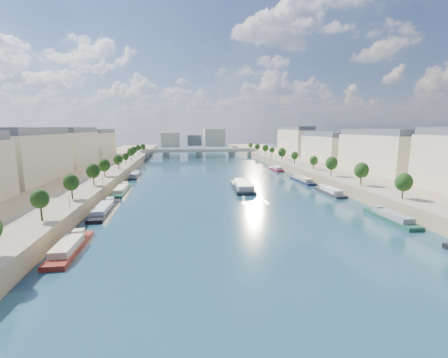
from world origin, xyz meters
name	(u,v)px	position (x,y,z in m)	size (l,w,h in m)	color
ground	(215,180)	(0.00, 100.00, 0.00)	(700.00, 700.00, 0.00)	#0B2332
quay_left	(78,179)	(-72.00, 100.00, 2.50)	(44.00, 520.00, 5.00)	#9E8460
quay_right	(336,172)	(72.00, 100.00, 2.50)	(44.00, 520.00, 5.00)	#9E8460
pave_left	(108,173)	(-57.00, 100.00, 5.05)	(14.00, 520.00, 0.10)	gray
pave_right	(313,169)	(57.00, 100.00, 5.05)	(14.00, 520.00, 0.10)	gray
trees_left	(112,162)	(-55.00, 102.00, 10.48)	(4.80, 268.80, 8.26)	#382B1E
trees_right	(303,158)	(55.00, 110.00, 10.48)	(4.80, 268.80, 8.26)	#382B1E
lamps_left	(112,170)	(-52.50, 90.00, 7.78)	(0.36, 200.36, 4.28)	black
lamps_right	(302,163)	(52.50, 105.00, 7.78)	(0.36, 200.36, 4.28)	black
buildings_left	(58,150)	(-85.00, 112.00, 16.45)	(16.00, 226.00, 23.20)	beige
buildings_right	(347,147)	(85.00, 112.00, 16.45)	(16.00, 226.00, 23.20)	beige
skyline	(197,139)	(3.19, 319.52, 14.66)	(79.00, 42.00, 22.00)	beige
bridge	(200,152)	(0.00, 231.46, 5.08)	(112.00, 12.00, 8.15)	#C1B79E
tour_barge	(243,186)	(9.85, 73.33, 1.17)	(10.92, 30.56, 4.07)	black
wake	(251,197)	(9.85, 56.79, 0.02)	(10.75, 26.03, 0.04)	silver
moored_barges_left	(116,197)	(-45.50, 60.72, 0.84)	(5.00, 130.03, 3.60)	maroon
moored_barges_right	(336,195)	(45.50, 51.80, 0.84)	(5.00, 170.91, 3.60)	black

